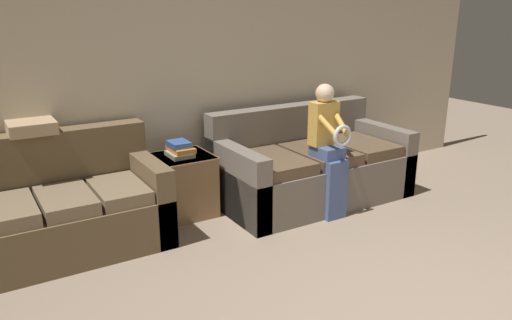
{
  "coord_description": "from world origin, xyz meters",
  "views": [
    {
      "loc": [
        -2.26,
        -1.4,
        1.93
      ],
      "look_at": [
        -0.29,
        1.83,
        0.76
      ],
      "focal_mm": 35.0,
      "sensor_mm": 36.0,
      "label": 1
    }
  ],
  "objects_px": {
    "book_stack": "(180,149)",
    "throw_pillow": "(31,127)",
    "child_left_seated": "(329,144)",
    "couch_main": "(310,168)",
    "side_shelf": "(182,185)",
    "couch_side": "(64,211)"
  },
  "relations": [
    {
      "from": "book_stack",
      "to": "throw_pillow",
      "type": "height_order",
      "value": "throw_pillow"
    },
    {
      "from": "child_left_seated",
      "to": "book_stack",
      "type": "xyz_separation_m",
      "value": [
        -1.19,
        0.71,
        -0.05
      ]
    },
    {
      "from": "couch_main",
      "to": "child_left_seated",
      "type": "relative_size",
      "value": 1.56
    },
    {
      "from": "side_shelf",
      "to": "throw_pillow",
      "type": "height_order",
      "value": "throw_pillow"
    },
    {
      "from": "couch_main",
      "to": "throw_pillow",
      "type": "xyz_separation_m",
      "value": [
        -2.53,
        0.43,
        0.66
      ]
    },
    {
      "from": "child_left_seated",
      "to": "side_shelf",
      "type": "relative_size",
      "value": 2.12
    },
    {
      "from": "couch_main",
      "to": "book_stack",
      "type": "distance_m",
      "value": 1.38
    },
    {
      "from": "couch_side",
      "to": "side_shelf",
      "type": "relative_size",
      "value": 2.68
    },
    {
      "from": "couch_side",
      "to": "book_stack",
      "type": "distance_m",
      "value": 1.15
    },
    {
      "from": "child_left_seated",
      "to": "side_shelf",
      "type": "height_order",
      "value": "child_left_seated"
    },
    {
      "from": "couch_main",
      "to": "throw_pillow",
      "type": "distance_m",
      "value": 2.65
    },
    {
      "from": "couch_main",
      "to": "child_left_seated",
      "type": "height_order",
      "value": "child_left_seated"
    },
    {
      "from": "throw_pillow",
      "to": "book_stack",
      "type": "bearing_deg",
      "value": -6.39
    },
    {
      "from": "book_stack",
      "to": "throw_pillow",
      "type": "xyz_separation_m",
      "value": [
        -1.22,
        0.14,
        0.34
      ]
    },
    {
      "from": "couch_side",
      "to": "child_left_seated",
      "type": "xyz_separation_m",
      "value": [
        2.29,
        -0.56,
        0.37
      ]
    },
    {
      "from": "side_shelf",
      "to": "throw_pillow",
      "type": "bearing_deg",
      "value": 173.48
    },
    {
      "from": "throw_pillow",
      "to": "couch_side",
      "type": "bearing_deg",
      "value": -66.59
    },
    {
      "from": "couch_side",
      "to": "throw_pillow",
      "type": "height_order",
      "value": "throw_pillow"
    },
    {
      "from": "couch_main",
      "to": "side_shelf",
      "type": "height_order",
      "value": "couch_main"
    },
    {
      "from": "child_left_seated",
      "to": "book_stack",
      "type": "height_order",
      "value": "child_left_seated"
    },
    {
      "from": "child_left_seated",
      "to": "book_stack",
      "type": "distance_m",
      "value": 1.39
    },
    {
      "from": "couch_main",
      "to": "book_stack",
      "type": "height_order",
      "value": "couch_main"
    }
  ]
}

